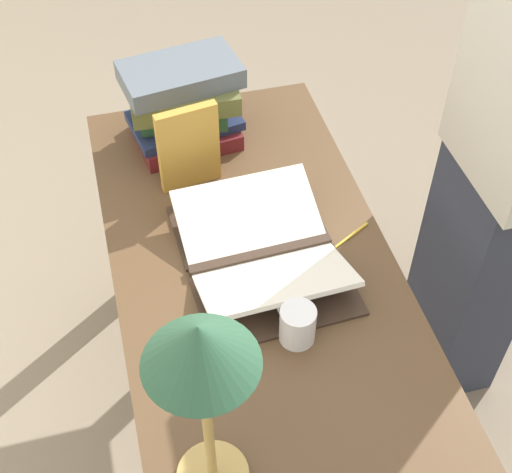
# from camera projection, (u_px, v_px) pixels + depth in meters

# --- Properties ---
(ground_plane) EXTENTS (12.00, 12.00, 0.00)m
(ground_plane) POSITION_uv_depth(u_px,v_px,m) (253.00, 415.00, 2.23)
(ground_plane) COLOR gray
(reading_desk) EXTENTS (1.29, 0.66, 0.75)m
(reading_desk) POSITION_uv_depth(u_px,v_px,m) (253.00, 289.00, 1.76)
(reading_desk) COLOR brown
(reading_desk) RESTS_ON ground_plane
(open_book) EXTENTS (0.47, 0.38, 0.09)m
(open_book) POSITION_uv_depth(u_px,v_px,m) (261.00, 251.00, 1.66)
(open_book) COLOR #38281E
(open_book) RESTS_ON reading_desk
(book_stack_tall) EXTENTS (0.25, 0.32, 0.24)m
(book_stack_tall) POSITION_uv_depth(u_px,v_px,m) (183.00, 103.00, 1.90)
(book_stack_tall) COLOR maroon
(book_stack_tall) RESTS_ON reading_desk
(book_standing_upright) EXTENTS (0.05, 0.16, 0.24)m
(book_standing_upright) POSITION_uv_depth(u_px,v_px,m) (189.00, 148.00, 1.77)
(book_standing_upright) COLOR #BC8933
(book_standing_upright) RESTS_ON reading_desk
(reading_lamp) EXTENTS (0.18, 0.18, 0.48)m
(reading_lamp) POSITION_uv_depth(u_px,v_px,m) (201.00, 363.00, 1.03)
(reading_lamp) COLOR tan
(reading_lamp) RESTS_ON reading_desk
(coffee_mug) EXTENTS (0.10, 0.08, 0.09)m
(coffee_mug) POSITION_uv_depth(u_px,v_px,m) (297.00, 324.00, 1.50)
(coffee_mug) COLOR white
(coffee_mug) RESTS_ON reading_desk
(pencil) EXTENTS (0.09, 0.15, 0.01)m
(pencil) POSITION_uv_depth(u_px,v_px,m) (345.00, 241.00, 1.71)
(pencil) COLOR gold
(pencil) RESTS_ON reading_desk
(person_reader) EXTENTS (0.36, 0.23, 1.72)m
(person_reader) POSITION_uv_depth(u_px,v_px,m) (508.00, 161.00, 1.75)
(person_reader) COLOR #2D3342
(person_reader) RESTS_ON ground_plane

